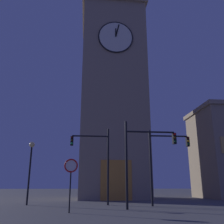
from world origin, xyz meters
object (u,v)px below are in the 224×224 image
Objects in this scene: clocktower at (112,97)px; traffic_signal_mid at (96,155)px; traffic_signal_near at (163,155)px; traffic_signal_far at (143,151)px; street_lamp at (31,160)px; no_horn_sign at (71,170)px.

clocktower reaches higher than traffic_signal_mid.
traffic_signal_mid reaches higher than traffic_signal_near.
traffic_signal_near is 3.30m from traffic_signal_far.
traffic_signal_far is (-0.66, 14.21, -8.84)m from clocktower.
clocktower is 15.30m from street_lamp.
traffic_signal_mid is (2.29, 10.33, -8.66)m from clocktower.
traffic_signal_near is at bearing 164.83° from traffic_signal_mid.
clocktower is 13.67m from traffic_signal_mid.
no_horn_sign is (4.61, 1.73, -1.35)m from traffic_signal_far.
street_lamp is (10.35, -1.96, -0.29)m from traffic_signal_near.
traffic_signal_mid reaches higher than street_lamp.
clocktower is 16.75m from traffic_signal_far.
clocktower is 19.33m from no_horn_sign.
traffic_signal_mid is at bearing 77.49° from clocktower.
clocktower reaches higher than traffic_signal_far.
traffic_signal_far is 1.93× the size of no_horn_sign.
clocktower is 5.26× the size of traffic_signal_mid.
clocktower is 5.53× the size of traffic_signal_far.
clocktower is at bearing -103.90° from no_horn_sign.
traffic_signal_mid is at bearing 173.78° from street_lamp.
traffic_signal_far is at bearing 127.27° from traffic_signal_mid.
traffic_signal_far is 5.10m from no_horn_sign.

